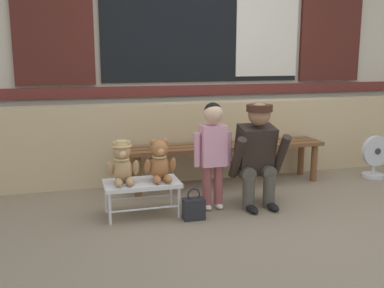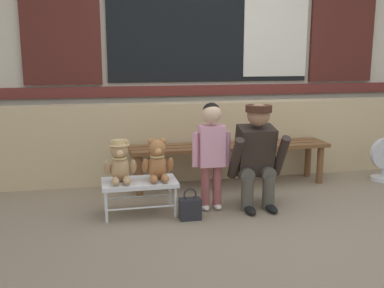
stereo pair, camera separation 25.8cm
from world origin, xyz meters
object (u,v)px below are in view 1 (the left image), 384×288
object	(u,v)px
child_standing	(213,144)
teddy_bear_plain	(160,162)
adult_crouching	(257,154)
floor_fan	(375,157)
small_display_bench	(142,185)
wooden_bench_long	(226,150)
teddy_bear_with_hat	(122,163)
handbag_on_ground	(194,208)

from	to	relation	value
child_standing	teddy_bear_plain	bearing A→B (deg)	178.69
adult_crouching	floor_fan	xyz separation A→B (m)	(1.67, 0.50, -0.24)
small_display_bench	floor_fan	bearing A→B (deg)	9.73
wooden_bench_long	floor_fan	distance (m)	1.72
teddy_bear_with_hat	floor_fan	world-z (taller)	teddy_bear_with_hat
floor_fan	small_display_bench	bearing A→B (deg)	-170.27
wooden_bench_long	teddy_bear_plain	world-z (taller)	teddy_bear_plain
teddy_bear_plain	child_standing	distance (m)	0.49
floor_fan	teddy_bear_with_hat	bearing A→B (deg)	-170.85
teddy_bear_with_hat	handbag_on_ground	xyz separation A→B (m)	(0.56, -0.22, -0.38)
teddy_bear_plain	floor_fan	bearing A→B (deg)	10.29
handbag_on_ground	floor_fan	xyz separation A→B (m)	(2.32, 0.69, 0.14)
child_standing	adult_crouching	distance (m)	0.43
handbag_on_ground	wooden_bench_long	bearing A→B (deg)	55.19
child_standing	adult_crouching	world-z (taller)	child_standing
adult_crouching	floor_fan	world-z (taller)	adult_crouching
wooden_bench_long	small_display_bench	distance (m)	1.23
wooden_bench_long	small_display_bench	xyz separation A→B (m)	(-1.02, -0.68, -0.11)
teddy_bear_plain	handbag_on_ground	world-z (taller)	teddy_bear_plain
small_display_bench	adult_crouching	xyz separation A→B (m)	(1.05, -0.04, 0.21)
child_standing	teddy_bear_with_hat	bearing A→B (deg)	179.16
teddy_bear_with_hat	handbag_on_ground	size ratio (longest dim) A/B	1.34
teddy_bear_with_hat	wooden_bench_long	bearing A→B (deg)	29.72
teddy_bear_plain	floor_fan	xyz separation A→B (m)	(2.56, 0.46, -0.23)
wooden_bench_long	adult_crouching	xyz separation A→B (m)	(0.03, -0.71, 0.11)
teddy_bear_plain	small_display_bench	bearing A→B (deg)	-179.49
teddy_bear_plain	adult_crouching	size ratio (longest dim) A/B	0.38
small_display_bench	handbag_on_ground	size ratio (longest dim) A/B	2.35
teddy_bear_with_hat	handbag_on_ground	bearing A→B (deg)	-21.73
handbag_on_ground	floor_fan	size ratio (longest dim) A/B	0.57
child_standing	handbag_on_ground	bearing A→B (deg)	-138.50
teddy_bear_plain	adult_crouching	bearing A→B (deg)	-2.45
small_display_bench	teddy_bear_plain	world-z (taller)	teddy_bear_plain
teddy_bear_plain	teddy_bear_with_hat	bearing A→B (deg)	179.87
small_display_bench	floor_fan	xyz separation A→B (m)	(2.72, 0.47, -0.03)
handbag_on_ground	floor_fan	bearing A→B (deg)	16.47
floor_fan	child_standing	bearing A→B (deg)	-167.14
wooden_bench_long	adult_crouching	size ratio (longest dim) A/B	2.21
child_standing	handbag_on_ground	size ratio (longest dim) A/B	3.52
wooden_bench_long	teddy_bear_plain	distance (m)	1.10
teddy_bear_with_hat	floor_fan	bearing A→B (deg)	9.15
adult_crouching	handbag_on_ground	bearing A→B (deg)	-164.21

